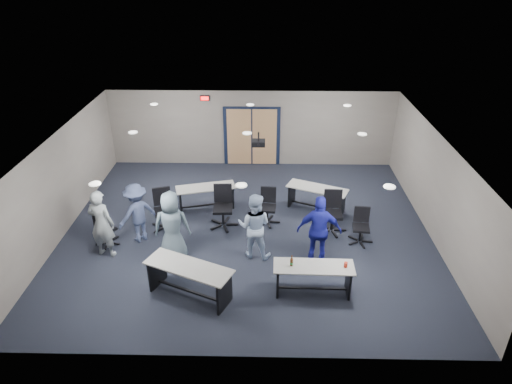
{
  "coord_description": "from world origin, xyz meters",
  "views": [
    {
      "loc": [
        0.48,
        -10.74,
        6.87
      ],
      "look_at": [
        0.25,
        -0.3,
        1.36
      ],
      "focal_mm": 32.0,
      "sensor_mm": 36.0,
      "label": 1
    }
  ],
  "objects_px": {
    "person_navy": "(319,231)",
    "person_back": "(137,213)",
    "chair_back_d": "(333,213)",
    "person_plaid": "(172,226)",
    "person_gray": "(102,224)",
    "person_lightblue": "(254,226)",
    "chair_back_c": "(268,207)",
    "table_front_left": "(189,276)",
    "table_front_right": "(313,274)",
    "chair_back_b": "(223,207)",
    "chair_back_a": "(164,210)",
    "chair_loose_left": "(106,228)",
    "chair_loose_right": "(361,227)",
    "table_back_right": "(317,195)",
    "table_back_left": "(206,194)"
  },
  "relations": [
    {
      "from": "chair_back_b",
      "to": "table_front_right",
      "type": "bearing_deg",
      "value": -52.95
    },
    {
      "from": "chair_back_b",
      "to": "person_plaid",
      "type": "relative_size",
      "value": 0.66
    },
    {
      "from": "table_front_right",
      "to": "person_plaid",
      "type": "xyz_separation_m",
      "value": [
        -3.37,
        1.28,
        0.41
      ]
    },
    {
      "from": "person_gray",
      "to": "person_back",
      "type": "xyz_separation_m",
      "value": [
        0.7,
        0.7,
        -0.09
      ]
    },
    {
      "from": "person_gray",
      "to": "chair_back_b",
      "type": "bearing_deg",
      "value": -140.7
    },
    {
      "from": "person_navy",
      "to": "person_back",
      "type": "distance_m",
      "value": 4.75
    },
    {
      "from": "chair_loose_left",
      "to": "person_navy",
      "type": "relative_size",
      "value": 0.51
    },
    {
      "from": "table_front_left",
      "to": "table_back_left",
      "type": "xyz_separation_m",
      "value": [
        -0.11,
        3.98,
        -0.07
      ]
    },
    {
      "from": "table_back_left",
      "to": "chair_back_d",
      "type": "distance_m",
      "value": 3.81
    },
    {
      "from": "chair_back_a",
      "to": "person_navy",
      "type": "bearing_deg",
      "value": -37.28
    },
    {
      "from": "person_back",
      "to": "person_navy",
      "type": "bearing_deg",
      "value": 125.32
    },
    {
      "from": "table_front_left",
      "to": "table_back_right",
      "type": "height_order",
      "value": "table_front_left"
    },
    {
      "from": "table_back_right",
      "to": "chair_back_d",
      "type": "bearing_deg",
      "value": -51.86
    },
    {
      "from": "chair_back_a",
      "to": "chair_back_c",
      "type": "distance_m",
      "value": 2.88
    },
    {
      "from": "person_gray",
      "to": "person_lightblue",
      "type": "bearing_deg",
      "value": -166.27
    },
    {
      "from": "table_front_right",
      "to": "table_back_right",
      "type": "height_order",
      "value": "table_front_right"
    },
    {
      "from": "person_gray",
      "to": "person_lightblue",
      "type": "distance_m",
      "value": 3.78
    },
    {
      "from": "chair_back_c",
      "to": "chair_loose_right",
      "type": "height_order",
      "value": "chair_back_c"
    },
    {
      "from": "person_back",
      "to": "person_lightblue",
      "type": "bearing_deg",
      "value": 124.35
    },
    {
      "from": "table_back_left",
      "to": "chair_back_c",
      "type": "height_order",
      "value": "chair_back_c"
    },
    {
      "from": "table_back_left",
      "to": "chair_loose_left",
      "type": "height_order",
      "value": "chair_loose_left"
    },
    {
      "from": "chair_back_c",
      "to": "table_front_left",
      "type": "bearing_deg",
      "value": -113.45
    },
    {
      "from": "table_back_left",
      "to": "person_back",
      "type": "height_order",
      "value": "person_back"
    },
    {
      "from": "chair_loose_right",
      "to": "person_back",
      "type": "distance_m",
      "value": 5.88
    },
    {
      "from": "chair_back_b",
      "to": "person_lightblue",
      "type": "relative_size",
      "value": 0.69
    },
    {
      "from": "chair_back_d",
      "to": "person_navy",
      "type": "height_order",
      "value": "person_navy"
    },
    {
      "from": "chair_back_d",
      "to": "table_back_left",
      "type": "bearing_deg",
      "value": 163.56
    },
    {
      "from": "chair_back_d",
      "to": "person_navy",
      "type": "xyz_separation_m",
      "value": [
        -0.53,
        -1.42,
        0.33
      ]
    },
    {
      "from": "person_back",
      "to": "person_plaid",
      "type": "bearing_deg",
      "value": 100.42
    },
    {
      "from": "table_front_right",
      "to": "chair_back_a",
      "type": "xyz_separation_m",
      "value": [
        -3.88,
        2.64,
        0.08
      ]
    },
    {
      "from": "chair_back_d",
      "to": "person_gray",
      "type": "height_order",
      "value": "person_gray"
    },
    {
      "from": "table_back_left",
      "to": "person_back",
      "type": "bearing_deg",
      "value": -146.79
    },
    {
      "from": "table_front_left",
      "to": "person_plaid",
      "type": "xyz_separation_m",
      "value": [
        -0.62,
        1.46,
        0.36
      ]
    },
    {
      "from": "table_front_left",
      "to": "person_plaid",
      "type": "relative_size",
      "value": 1.14
    },
    {
      "from": "person_gray",
      "to": "person_plaid",
      "type": "relative_size",
      "value": 1.0
    },
    {
      "from": "table_front_left",
      "to": "chair_back_a",
      "type": "bearing_deg",
      "value": 136.2
    },
    {
      "from": "table_front_right",
      "to": "table_back_left",
      "type": "height_order",
      "value": "table_front_right"
    },
    {
      "from": "chair_back_a",
      "to": "table_back_left",
      "type": "bearing_deg",
      "value": 31.09
    },
    {
      "from": "table_back_right",
      "to": "person_navy",
      "type": "distance_m",
      "value": 2.68
    },
    {
      "from": "person_navy",
      "to": "person_lightblue",
      "type": "bearing_deg",
      "value": -3.9
    },
    {
      "from": "table_back_left",
      "to": "person_back",
      "type": "distance_m",
      "value": 2.38
    },
    {
      "from": "chair_loose_left",
      "to": "person_lightblue",
      "type": "xyz_separation_m",
      "value": [
        3.9,
        -0.43,
        0.4
      ]
    },
    {
      "from": "table_back_right",
      "to": "table_front_left",
      "type": "bearing_deg",
      "value": -104.97
    },
    {
      "from": "chair_back_b",
      "to": "chair_loose_left",
      "type": "xyz_separation_m",
      "value": [
        -2.98,
        -0.94,
        -0.13
      ]
    },
    {
      "from": "table_back_left",
      "to": "table_front_right",
      "type": "bearing_deg",
      "value": -67.8
    },
    {
      "from": "table_back_right",
      "to": "chair_back_c",
      "type": "distance_m",
      "value": 1.67
    },
    {
      "from": "table_front_right",
      "to": "chair_back_d",
      "type": "relative_size",
      "value": 1.53
    },
    {
      "from": "chair_back_b",
      "to": "chair_loose_left",
      "type": "bearing_deg",
      "value": -164.66
    },
    {
      "from": "chair_back_b",
      "to": "person_gray",
      "type": "bearing_deg",
      "value": -155.8
    },
    {
      "from": "chair_back_b",
      "to": "table_back_right",
      "type": "bearing_deg",
      "value": 18.42
    }
  ]
}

